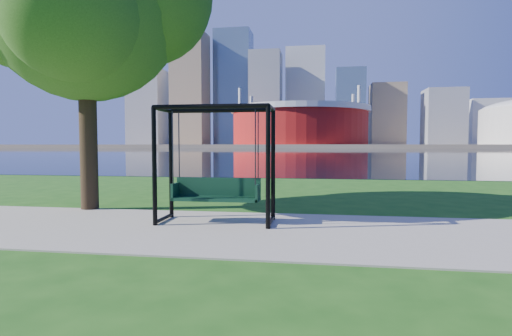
# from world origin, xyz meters

# --- Properties ---
(ground) EXTENTS (900.00, 900.00, 0.00)m
(ground) POSITION_xyz_m (0.00, 0.00, 0.00)
(ground) COLOR #1E5114
(ground) RESTS_ON ground
(path) EXTENTS (120.00, 4.00, 0.03)m
(path) POSITION_xyz_m (0.00, -0.50, 0.01)
(path) COLOR #9E937F
(path) RESTS_ON ground
(river) EXTENTS (900.00, 180.00, 0.02)m
(river) POSITION_xyz_m (0.00, 102.00, 0.01)
(river) COLOR black
(river) RESTS_ON ground
(far_bank) EXTENTS (900.00, 228.00, 2.00)m
(far_bank) POSITION_xyz_m (0.00, 306.00, 1.00)
(far_bank) COLOR #937F60
(far_bank) RESTS_ON ground
(stadium) EXTENTS (83.00, 83.00, 32.00)m
(stadium) POSITION_xyz_m (-10.00, 235.00, 14.23)
(stadium) COLOR maroon
(stadium) RESTS_ON far_bank
(skyline) EXTENTS (392.00, 66.00, 96.50)m
(skyline) POSITION_xyz_m (-4.27, 319.39, 35.89)
(skyline) COLOR gray
(skyline) RESTS_ON far_bank
(swing) EXTENTS (2.48, 1.09, 2.52)m
(swing) POSITION_xyz_m (-0.60, 0.19, 1.22)
(swing) COLOR black
(swing) RESTS_ON ground
(park_tree) EXTENTS (6.27, 5.66, 7.79)m
(park_tree) POSITION_xyz_m (-4.41, 1.52, 5.41)
(park_tree) COLOR black
(park_tree) RESTS_ON ground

